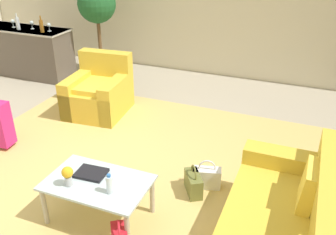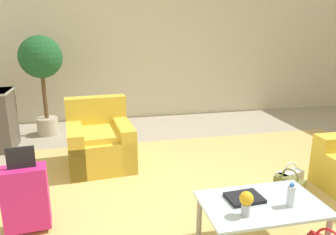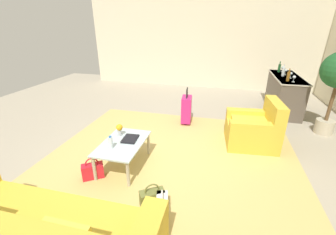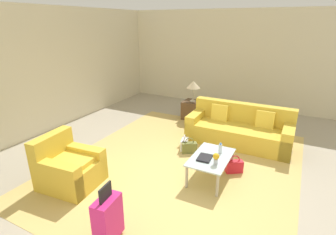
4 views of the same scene
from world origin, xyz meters
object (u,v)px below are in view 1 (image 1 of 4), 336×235
(wine_bottle_clear, at_px, (18,23))
(wine_bottle_amber, at_px, (42,26))
(water_bottle, at_px, (109,184))
(coffee_table, at_px, (98,187))
(handbag_olive, at_px, (193,183))
(coffee_table_book, at_px, (91,173))
(wine_glass_rightmost, at_px, (49,25))
(handbag_white, at_px, (207,177))
(potted_ficus, at_px, (97,11))
(flower_vase, at_px, (68,175))
(wine_glass_right_of_centre, at_px, (32,23))
(bar_console, at_px, (27,51))
(wine_glass_left_of_centre, at_px, (13,22))
(armchair, at_px, (100,93))

(wine_bottle_clear, height_order, wine_bottle_amber, same)
(water_bottle, distance_m, wine_bottle_amber, 4.43)
(coffee_table, bearing_deg, wine_bottle_clear, 139.61)
(coffee_table, xyz_separation_m, handbag_olive, (0.75, 0.73, -0.26))
(coffee_table_book, relative_size, wine_glass_rightmost, 1.92)
(wine_bottle_clear, xyz_separation_m, handbag_white, (4.35, -2.08, -0.92))
(handbag_olive, height_order, potted_ficus, potted_ficus)
(handbag_white, bearing_deg, flower_vase, -135.79)
(wine_glass_rightmost, height_order, handbag_olive, wine_glass_rightmost)
(flower_vase, height_order, wine_glass_right_of_centre, wine_glass_right_of_centre)
(coffee_table, bearing_deg, wine_glass_rightmost, 132.96)
(bar_console, distance_m, potted_ficus, 1.62)
(wine_glass_left_of_centre, bearing_deg, wine_bottle_clear, -25.05)
(armchair, distance_m, handbag_olive, 2.51)
(potted_ficus, bearing_deg, flower_vase, -62.78)
(potted_ficus, bearing_deg, wine_glass_right_of_centre, -151.77)
(water_bottle, xyz_separation_m, flower_vase, (-0.42, -0.05, 0.03))
(coffee_table_book, height_order, wine_glass_left_of_centre, wine_glass_left_of_centre)
(wine_glass_right_of_centre, bearing_deg, wine_glass_rightmost, -3.61)
(flower_vase, distance_m, wine_glass_rightmost, 4.21)
(wine_glass_left_of_centre, height_order, wine_bottle_clear, wine_bottle_clear)
(coffee_table_book, distance_m, flower_vase, 0.27)
(bar_console, distance_m, handbag_olive, 4.88)
(wine_glass_right_of_centre, relative_size, wine_bottle_amber, 0.51)
(wine_glass_right_of_centre, height_order, wine_bottle_clear, wine_bottle_clear)
(bar_console, height_order, wine_bottle_clear, wine_bottle_clear)
(wine_glass_rightmost, bearing_deg, coffee_table_book, -47.50)
(wine_glass_right_of_centre, bearing_deg, wine_glass_left_of_centre, -174.64)
(armchair, relative_size, coffee_table_book, 3.35)
(wine_bottle_amber, distance_m, handbag_white, 4.43)
(wine_bottle_clear, relative_size, handbag_olive, 0.84)
(wine_glass_right_of_centre, relative_size, wine_bottle_clear, 0.51)
(wine_bottle_amber, height_order, handbag_olive, wine_bottle_amber)
(wine_bottle_amber, bearing_deg, coffee_table_book, -45.67)
(coffee_table, distance_m, bar_console, 4.68)
(bar_console, bearing_deg, wine_glass_left_of_centre, -173.06)
(water_bottle, distance_m, wine_glass_left_of_centre, 5.06)
(potted_ficus, bearing_deg, handbag_olive, -45.19)
(coffee_table, xyz_separation_m, bar_console, (-3.50, 3.10, 0.09))
(flower_vase, relative_size, wine_bottle_clear, 0.68)
(wine_glass_right_of_centre, xyz_separation_m, handbag_white, (4.14, -2.22, -0.92))
(water_bottle, bearing_deg, potted_ficus, 122.28)
(water_bottle, height_order, wine_bottle_clear, wine_bottle_clear)
(coffee_table, height_order, wine_bottle_clear, wine_bottle_clear)
(coffee_table, relative_size, handbag_olive, 2.83)
(wine_glass_right_of_centre, relative_size, handbag_olive, 0.43)
(wine_glass_right_of_centre, height_order, handbag_olive, wine_glass_right_of_centre)
(armchair, height_order, coffee_table, armchair)
(water_bottle, bearing_deg, wine_bottle_amber, 135.68)
(wine_glass_right_of_centre, relative_size, handbag_white, 0.43)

